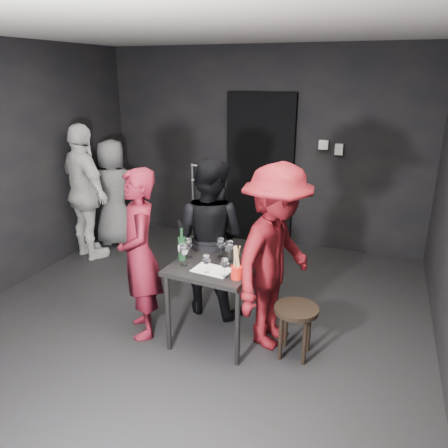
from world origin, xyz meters
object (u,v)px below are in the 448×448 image
(bystander_grey, at_px, (114,193))
(wine_bottle, at_px, (182,248))
(stool, at_px, (296,316))
(breadstick_cup, at_px, (237,263))
(tasting_table, at_px, (215,274))
(hand_truck, at_px, (203,225))
(woman_black, at_px, (210,232))
(man_maroon, at_px, (276,248))
(server_red, at_px, (139,250))
(bystander_cream, at_px, (84,181))

(bystander_grey, xyz_separation_m, wine_bottle, (1.89, -1.74, 0.12))
(stool, height_order, breadstick_cup, breadstick_cup)
(tasting_table, bearing_deg, hand_truck, 115.59)
(bystander_grey, height_order, wine_bottle, bystander_grey)
(tasting_table, xyz_separation_m, breadstick_cup, (0.27, -0.21, 0.23))
(tasting_table, height_order, breadstick_cup, breadstick_cup)
(woman_black, bearing_deg, bystander_grey, -26.16)
(man_maroon, xyz_separation_m, wine_bottle, (-0.82, -0.15, -0.05))
(stool, xyz_separation_m, man_maroon, (-0.23, 0.15, 0.53))
(wine_bottle, bearing_deg, woman_black, 82.57)
(tasting_table, distance_m, woman_black, 0.57)
(woman_black, relative_size, breadstick_cup, 5.64)
(server_red, xyz_separation_m, woman_black, (0.43, 0.62, 0.02))
(tasting_table, xyz_separation_m, woman_black, (-0.25, 0.47, 0.20))
(hand_truck, bearing_deg, bystander_grey, -163.17)
(tasting_table, xyz_separation_m, wine_bottle, (-0.31, -0.02, 0.21))
(man_maroon, bearing_deg, bystander_cream, 84.15)
(stool, distance_m, bystander_cream, 3.30)
(wine_bottle, bearing_deg, hand_truck, 108.94)
(man_maroon, relative_size, breadstick_cup, 6.10)
(bystander_cream, bearing_deg, woman_black, -173.11)
(server_red, xyz_separation_m, bystander_cream, (-1.58, 1.32, 0.20))
(bystander_cream, distance_m, breadstick_cup, 2.89)
(wine_bottle, height_order, breadstick_cup, breadstick_cup)
(stool, relative_size, breadstick_cup, 1.56)
(man_maroon, distance_m, bystander_grey, 3.15)
(bystander_grey, bearing_deg, tasting_table, 124.18)
(hand_truck, height_order, breadstick_cup, hand_truck)
(man_maroon, xyz_separation_m, breadstick_cup, (-0.24, -0.34, -0.03))
(hand_truck, distance_m, stool, 3.01)
(woman_black, xyz_separation_m, bystander_cream, (-2.01, 0.71, 0.18))
(wine_bottle, bearing_deg, server_red, -161.77)
(hand_truck, distance_m, breadstick_cup, 2.98)
(tasting_table, distance_m, stool, 0.79)
(bystander_cream, bearing_deg, server_red, 166.34)
(man_maroon, xyz_separation_m, bystander_cream, (-2.77, 1.05, 0.12))
(bystander_grey, distance_m, breadstick_cup, 3.14)
(bystander_grey, distance_m, wine_bottle, 2.57)
(hand_truck, xyz_separation_m, bystander_cream, (-1.14, -1.15, 0.83))
(stool, relative_size, woman_black, 0.28)
(hand_truck, bearing_deg, woman_black, -77.78)
(hand_truck, xyz_separation_m, man_maroon, (1.63, -2.21, 0.71))
(tasting_table, bearing_deg, wine_bottle, -176.22)
(breadstick_cup, bearing_deg, tasting_table, 142.27)
(stool, height_order, bystander_grey, bystander_grey)
(tasting_table, relative_size, woman_black, 0.44)
(hand_truck, relative_size, server_red, 0.67)
(tasting_table, relative_size, breadstick_cup, 2.49)
(woman_black, relative_size, man_maroon, 0.92)
(tasting_table, distance_m, man_maroon, 0.59)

